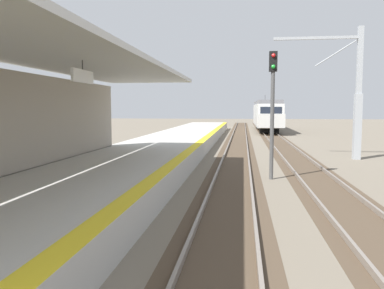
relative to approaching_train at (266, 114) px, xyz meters
The scene contains 6 objects.
station_platform 36.52m from the approaching_train, 102.35° to the right, with size 5.00×80.00×0.91m.
track_pair_nearest_platform 31.89m from the approaching_train, 96.14° to the right, with size 2.34×120.00×0.16m.
track_pair_middle 31.70m from the approaching_train, 90.01° to the right, with size 2.34×120.00×0.16m.
approaching_train is the anchor object (origin of this frame).
rail_signal_post 36.33m from the approaching_train, 92.90° to the right, with size 0.32×0.34×5.20m.
catenary_pylon_far_side 29.29m from the approaching_train, 83.80° to the right, with size 5.00×0.40×7.50m.
Camera 1 is at (2.30, -1.11, 2.92)m, focal length 37.14 mm.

